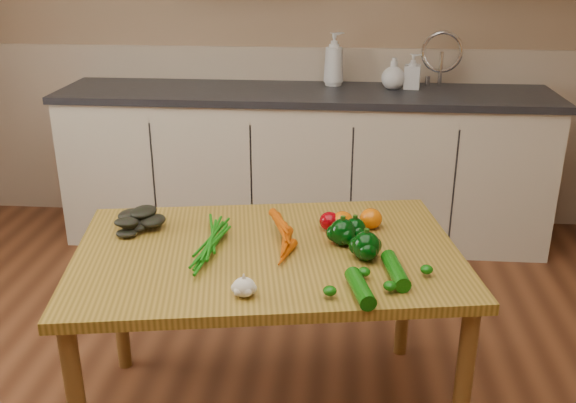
# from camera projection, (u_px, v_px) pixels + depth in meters

# --- Properties ---
(room) EXTENTS (4.04, 5.04, 2.64)m
(room) POSITION_uv_depth(u_px,v_px,m) (186.00, 114.00, 1.70)
(room) COLOR brown
(room) RESTS_ON ground
(counter_run) EXTENTS (2.84, 0.64, 1.14)m
(counter_run) POSITION_uv_depth(u_px,v_px,m) (306.00, 163.00, 3.85)
(counter_run) COLOR beige
(counter_run) RESTS_ON ground
(table) EXTENTS (1.42, 1.04, 0.70)m
(table) POSITION_uv_depth(u_px,v_px,m) (268.00, 270.00, 2.22)
(table) COLOR olive
(table) RESTS_ON ground
(soap_bottle_a) EXTENTS (0.15, 0.15, 0.31)m
(soap_bottle_a) POSITION_uv_depth(u_px,v_px,m) (334.00, 59.00, 3.76)
(soap_bottle_a) COLOR silver
(soap_bottle_a) RESTS_ON counter_run
(soap_bottle_b) EXTENTS (0.10, 0.10, 0.20)m
(soap_bottle_b) POSITION_uv_depth(u_px,v_px,m) (413.00, 71.00, 3.69)
(soap_bottle_b) COLOR silver
(soap_bottle_b) RESTS_ON counter_run
(soap_bottle_c) EXTENTS (0.17, 0.17, 0.18)m
(soap_bottle_c) POSITION_uv_depth(u_px,v_px,m) (394.00, 73.00, 3.69)
(soap_bottle_c) COLOR silver
(soap_bottle_c) RESTS_ON counter_run
(carrot_bunch) EXTENTS (0.27, 0.22, 0.07)m
(carrot_bunch) POSITION_uv_depth(u_px,v_px,m) (261.00, 238.00, 2.20)
(carrot_bunch) COLOR #C54D04
(carrot_bunch) RESTS_ON table
(leafy_greens) EXTENTS (0.19, 0.17, 0.09)m
(leafy_greens) POSITION_uv_depth(u_px,v_px,m) (144.00, 219.00, 2.32)
(leafy_greens) COLOR black
(leafy_greens) RESTS_ON table
(garlic_bulb) EXTENTS (0.07, 0.07, 0.06)m
(garlic_bulb) POSITION_uv_depth(u_px,v_px,m) (244.00, 287.00, 1.89)
(garlic_bulb) COLOR silver
(garlic_bulb) RESTS_ON table
(pepper_a) EXTENTS (0.09, 0.09, 0.09)m
(pepper_a) POSITION_uv_depth(u_px,v_px,m) (343.00, 232.00, 2.21)
(pepper_a) COLOR black
(pepper_a) RESTS_ON table
(pepper_b) EXTENTS (0.08, 0.08, 0.08)m
(pepper_b) POSITION_uv_depth(u_px,v_px,m) (355.00, 229.00, 2.25)
(pepper_b) COLOR black
(pepper_b) RESTS_ON table
(pepper_c) EXTENTS (0.10, 0.10, 0.10)m
(pepper_c) POSITION_uv_depth(u_px,v_px,m) (366.00, 246.00, 2.11)
(pepper_c) COLOR black
(pepper_c) RESTS_ON table
(tomato_a) EXTENTS (0.07, 0.07, 0.07)m
(tomato_a) POSITION_uv_depth(u_px,v_px,m) (330.00, 221.00, 2.33)
(tomato_a) COLOR #8C0209
(tomato_a) RESTS_ON table
(tomato_b) EXTENTS (0.08, 0.08, 0.07)m
(tomato_b) POSITION_uv_depth(u_px,v_px,m) (342.00, 221.00, 2.33)
(tomato_b) COLOR #DB6005
(tomato_b) RESTS_ON table
(tomato_c) EXTENTS (0.08, 0.08, 0.08)m
(tomato_c) POSITION_uv_depth(u_px,v_px,m) (371.00, 218.00, 2.35)
(tomato_c) COLOR #DB6005
(tomato_c) RESTS_ON table
(zucchini_a) EXTENTS (0.08, 0.20, 0.05)m
(zucchini_a) POSITION_uv_depth(u_px,v_px,m) (395.00, 271.00, 1.99)
(zucchini_a) COLOR #0A4C08
(zucchini_a) RESTS_ON table
(zucchini_b) EXTENTS (0.09, 0.19, 0.05)m
(zucchini_b) POSITION_uv_depth(u_px,v_px,m) (360.00, 288.00, 1.89)
(zucchini_b) COLOR #0A4C08
(zucchini_b) RESTS_ON table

